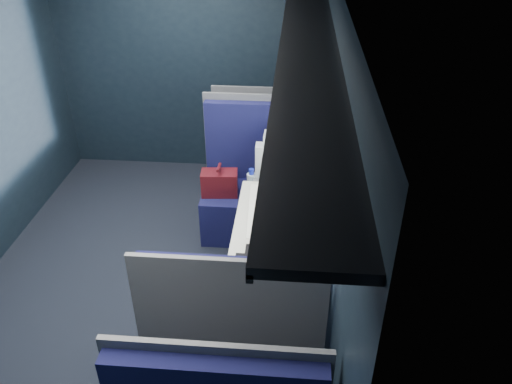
# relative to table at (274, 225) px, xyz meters

# --- Properties ---
(ground) EXTENTS (2.80, 4.20, 0.01)m
(ground) POSITION_rel_table_xyz_m (-1.03, 0.00, -0.67)
(ground) COLOR black
(room_shell) EXTENTS (3.00, 4.40, 2.40)m
(room_shell) POSITION_rel_table_xyz_m (-1.01, 0.00, 0.81)
(room_shell) COLOR black
(room_shell) RESTS_ON ground
(table) EXTENTS (0.62, 1.00, 0.74)m
(table) POSITION_rel_table_xyz_m (0.00, 0.00, 0.00)
(table) COLOR #54565E
(table) RESTS_ON ground
(seat_bay_near) EXTENTS (1.04, 0.62, 1.26)m
(seat_bay_near) POSITION_rel_table_xyz_m (-0.19, 0.87, -0.24)
(seat_bay_near) COLOR #0C0C35
(seat_bay_near) RESTS_ON ground
(seat_bay_far) EXTENTS (1.04, 0.62, 1.26)m
(seat_bay_far) POSITION_rel_table_xyz_m (-0.18, -0.87, -0.25)
(seat_bay_far) COLOR #0C0C35
(seat_bay_far) RESTS_ON ground
(seat_row_front) EXTENTS (1.04, 0.51, 1.16)m
(seat_row_front) POSITION_rel_table_xyz_m (-0.18, 1.80, -0.25)
(seat_row_front) COLOR #0C0C35
(seat_row_front) RESTS_ON ground
(man) EXTENTS (0.53, 0.56, 1.32)m
(man) POSITION_rel_table_xyz_m (0.07, 0.70, 0.06)
(man) COLOR black
(man) RESTS_ON ground
(woman) EXTENTS (0.53, 0.56, 1.32)m
(woman) POSITION_rel_table_xyz_m (0.07, -0.71, 0.06)
(woman) COLOR black
(woman) RESTS_ON ground
(papers) EXTENTS (0.54, 0.75, 0.01)m
(papers) POSITION_rel_table_xyz_m (0.06, 0.09, 0.08)
(papers) COLOR white
(papers) RESTS_ON table
(laptop) EXTENTS (0.36, 0.41, 0.26)m
(laptop) POSITION_rel_table_xyz_m (0.27, 0.10, 0.15)
(laptop) COLOR silver
(laptop) RESTS_ON table
(bottle_small) EXTENTS (0.06, 0.06, 0.20)m
(bottle_small) POSITION_rel_table_xyz_m (0.25, 0.19, 0.17)
(bottle_small) COLOR silver
(bottle_small) RESTS_ON table
(cup) EXTENTS (0.06, 0.06, 0.08)m
(cup) POSITION_rel_table_xyz_m (0.18, 0.32, 0.12)
(cup) COLOR white
(cup) RESTS_ON table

